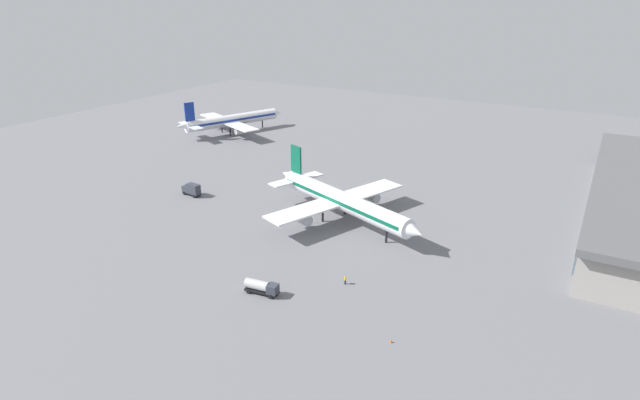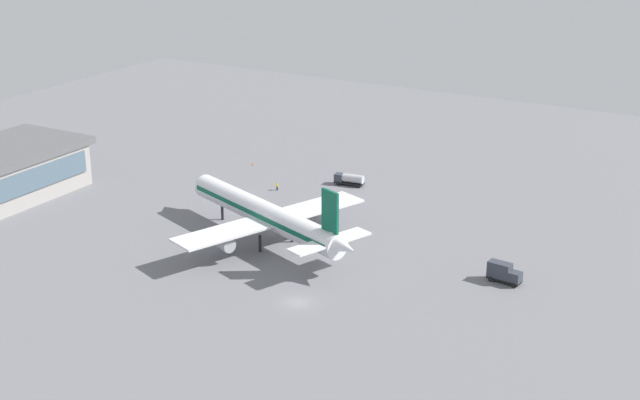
% 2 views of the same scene
% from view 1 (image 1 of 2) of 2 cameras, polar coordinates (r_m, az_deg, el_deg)
% --- Properties ---
extents(ground, '(288.00, 288.00, 0.00)m').
position_cam_1_polar(ground, '(145.03, -0.44, 1.61)').
color(ground, slate).
extents(terminal_building, '(90.32, 20.86, 10.12)m').
position_cam_1_polar(terminal_building, '(141.64, 31.82, -0.09)').
color(terminal_building, '#9E9993').
rests_on(terminal_building, ground).
extents(airplane_at_gate, '(43.38, 35.85, 13.86)m').
position_cam_1_polar(airplane_at_gate, '(203.24, -9.79, 8.70)').
color(airplane_at_gate, white).
rests_on(airplane_at_gate, ground).
extents(airplane_taxiing, '(38.04, 46.14, 14.62)m').
position_cam_1_polar(airplane_taxiing, '(120.41, 2.41, -0.04)').
color(airplane_taxiing, white).
rests_on(airplane_taxiing, ground).
extents(fuel_truck, '(2.81, 6.48, 2.50)m').
position_cam_1_polar(fuel_truck, '(94.13, -6.50, -9.52)').
color(fuel_truck, black).
rests_on(fuel_truck, ground).
extents(catering_truck, '(2.71, 5.78, 3.30)m').
position_cam_1_polar(catering_truck, '(141.54, -14.01, 1.15)').
color(catering_truck, black).
rests_on(catering_truck, ground).
extents(ground_crew_worker, '(0.53, 0.51, 1.67)m').
position_cam_1_polar(ground_crew_worker, '(96.70, 2.81, -8.84)').
color(ground_crew_worker, '#1E2338').
rests_on(ground_crew_worker, ground).
extents(safety_cone_near_gate, '(0.44, 0.44, 0.60)m').
position_cam_1_polar(safety_cone_near_gate, '(83.23, 7.88, -15.20)').
color(safety_cone_near_gate, '#EA590C').
rests_on(safety_cone_near_gate, ground).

